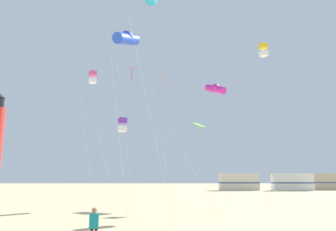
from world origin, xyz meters
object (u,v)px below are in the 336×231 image
kite_diamond_scarlet (132,73)px  kite_tube_magenta (217,89)px  kite_box_gold (265,50)px  kite_box_rainbow (94,77)px  rv_van_white (293,182)px  rv_van_cream (240,182)px  kite_diamond_orange (165,79)px  kite_flyer_standing (95,222)px  kite_box_violet (124,125)px  kite_diamond_lime (200,128)px  kite_tube_blue (128,38)px  rv_van_tan (330,182)px

kite_diamond_scarlet → kite_tube_magenta: bearing=21.7°
kite_diamond_scarlet → kite_box_gold: bearing=-1.7°
kite_box_rainbow → kite_box_gold: bearing=-6.5°
kite_box_gold → kite_box_rainbow: bearing=173.5°
rv_van_white → kite_box_rainbow: bearing=-135.3°
rv_van_cream → rv_van_white: bearing=-7.8°
rv_van_cream → kite_diamond_orange: bearing=-119.2°
kite_flyer_standing → kite_diamond_orange: 19.71m
kite_box_rainbow → kite_box_gold: size_ratio=0.86×
kite_flyer_standing → kite_box_violet: size_ratio=0.16×
kite_flyer_standing → kite_diamond_lime: bearing=-124.4°
kite_flyer_standing → kite_box_gold: 22.12m
kite_tube_blue → rv_van_cream: bearing=67.8°
kite_diamond_scarlet → kite_tube_blue: kite_diamond_scarlet is taller
kite_diamond_scarlet → kite_flyer_standing: bearing=-88.0°
kite_diamond_lime → rv_van_tan: (25.58, 32.10, -4.58)m
kite_tube_blue → kite_flyer_standing: bearing=-91.5°
kite_box_rainbow → rv_van_white: 38.64m
kite_box_rainbow → kite_box_gold: (15.59, -1.78, 1.95)m
kite_box_violet → rv_van_cream: size_ratio=1.08×
kite_box_rainbow → rv_van_white: (27.66, 25.04, -10.01)m
kite_tube_magenta → rv_van_cream: size_ratio=1.75×
kite_tube_blue → rv_van_cream: 39.45m
kite_diamond_scarlet → kite_tube_blue: bearing=-85.4°
kite_diamond_scarlet → kite_diamond_lime: bearing=-27.8°
kite_box_rainbow → kite_diamond_orange: size_ratio=0.99×
kite_diamond_lime → rv_van_white: kite_diamond_lime is taller
kite_diamond_orange → kite_box_rainbow: bearing=-176.3°
rv_van_cream → rv_van_white: 8.73m
kite_box_rainbow → kite_diamond_lime: 11.72m
kite_tube_blue → kite_box_gold: size_ratio=0.83×
kite_tube_magenta → kite_diamond_orange: 5.31m
kite_diamond_scarlet → kite_box_violet: (-0.50, -1.14, -4.84)m
kite_tube_magenta → kite_diamond_orange: bearing=-165.8°
rv_van_white → rv_van_cream: bearing=178.0°
kite_diamond_lime → rv_van_white: 34.93m
kite_box_rainbow → kite_box_gold: kite_box_gold is taller
kite_diamond_scarlet → kite_diamond_lime: kite_diamond_scarlet is taller
kite_tube_blue → rv_van_tan: kite_tube_blue is taller
kite_tube_magenta → kite_box_gold: 5.79m
kite_box_gold → kite_diamond_lime: 9.98m
kite_diamond_lime → rv_van_tan: bearing=51.5°
kite_box_rainbow → rv_van_cream: size_ratio=1.83×
kite_diamond_orange → kite_box_violet: size_ratio=1.72×
kite_diamond_orange → rv_van_white: (21.03, 24.61, -9.98)m
kite_tube_magenta → rv_van_white: 29.75m
kite_diamond_orange → rv_van_cream: size_ratio=1.85×
kite_diamond_scarlet → kite_diamond_lime: size_ratio=1.89×
kite_diamond_lime → rv_van_white: (18.25, 29.43, -4.58)m
kite_diamond_orange → kite_box_gold: size_ratio=0.87×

